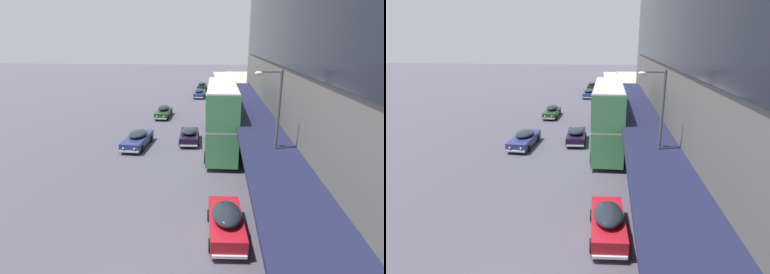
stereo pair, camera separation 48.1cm
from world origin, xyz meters
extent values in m
cube|color=#1A1D3B|center=(6.40, 0.00, 3.53)|extent=(3.20, 72.00, 0.24)
cube|color=#AD362A|center=(3.99, 51.10, 1.75)|extent=(2.97, 10.35, 2.80)
cube|color=black|center=(3.99, 51.10, 2.09)|extent=(2.98, 9.53, 1.23)
cube|color=silver|center=(3.99, 51.10, 3.20)|extent=(2.86, 10.34, 0.12)
cube|color=black|center=(3.80, 56.27, 2.90)|extent=(1.30, 0.11, 0.36)
cylinder|color=black|center=(2.57, 54.54, 0.50)|extent=(0.29, 1.01, 1.00)
cylinder|color=black|center=(5.16, 54.63, 0.50)|extent=(0.29, 1.01, 1.00)
cylinder|color=black|center=(2.81, 47.87, 0.50)|extent=(0.29, 1.01, 1.00)
cylinder|color=black|center=(5.40, 47.97, 0.50)|extent=(0.29, 1.01, 1.00)
cube|color=beige|center=(4.30, 33.70, 1.71)|extent=(2.77, 11.16, 2.72)
cube|color=black|center=(4.30, 33.70, 2.04)|extent=(2.78, 10.27, 1.20)
cube|color=silver|center=(4.30, 33.70, 3.12)|extent=(2.67, 11.16, 0.12)
cube|color=black|center=(4.14, 39.29, 2.82)|extent=(1.22, 0.10, 0.36)
cylinder|color=black|center=(2.97, 37.44, 0.50)|extent=(0.28, 1.01, 1.00)
cylinder|color=black|center=(5.42, 37.51, 0.50)|extent=(0.28, 1.01, 1.00)
cylinder|color=black|center=(3.18, 30.23, 0.50)|extent=(0.28, 1.01, 1.00)
cylinder|color=black|center=(5.63, 30.30, 0.50)|extent=(0.28, 1.01, 1.00)
cylinder|color=black|center=(3.11, 32.84, 0.50)|extent=(0.28, 1.01, 1.00)
cylinder|color=black|center=(5.55, 32.91, 0.50)|extent=(0.28, 1.01, 1.00)
cube|color=#469456|center=(3.82, 17.90, 1.70)|extent=(2.52, 10.34, 2.70)
cube|color=black|center=(3.82, 17.90, 2.02)|extent=(2.56, 9.52, 1.19)
cube|color=silver|center=(3.82, 17.90, 3.10)|extent=(2.42, 10.34, 0.12)
cube|color=#469456|center=(3.82, 17.90, 4.50)|extent=(2.52, 10.34, 2.70)
cube|color=black|center=(3.82, 17.90, 4.82)|extent=(2.56, 9.52, 1.19)
cube|color=silver|center=(3.82, 17.90, 5.89)|extent=(2.42, 10.34, 0.12)
cube|color=black|center=(3.79, 23.11, 5.59)|extent=(1.23, 0.07, 0.36)
cylinder|color=black|center=(2.56, 21.41, 0.50)|extent=(0.26, 1.00, 1.00)
cylinder|color=black|center=(5.03, 21.42, 0.50)|extent=(0.26, 1.00, 1.00)
cylinder|color=black|center=(2.60, 14.69, 0.50)|extent=(0.26, 1.00, 1.00)
cylinder|color=black|center=(5.07, 14.71, 0.50)|extent=(0.26, 1.00, 1.00)
cube|color=#22401F|center=(-3.44, 29.52, 0.57)|extent=(1.68, 4.43, 0.71)
ellipsoid|color=#1E232D|center=(-3.44, 29.74, 1.21)|extent=(1.46, 2.44, 0.62)
cube|color=silver|center=(-3.47, 27.27, 0.37)|extent=(1.53, 0.14, 0.14)
cube|color=silver|center=(-3.41, 31.77, 0.37)|extent=(1.53, 0.14, 0.14)
sphere|color=silver|center=(-3.03, 27.29, 0.62)|extent=(0.18, 0.18, 0.18)
sphere|color=silver|center=(-3.92, 27.30, 0.62)|extent=(0.18, 0.18, 0.18)
cylinder|color=black|center=(-2.65, 28.14, 0.32)|extent=(0.15, 0.64, 0.64)
cylinder|color=black|center=(-4.27, 28.17, 0.32)|extent=(0.15, 0.64, 0.64)
cylinder|color=black|center=(-2.61, 30.87, 0.32)|extent=(0.15, 0.64, 0.64)
cylinder|color=black|center=(-4.23, 30.90, 0.32)|extent=(0.15, 0.64, 0.64)
cube|color=navy|center=(-3.93, 18.16, 0.59)|extent=(2.09, 4.88, 0.73)
ellipsoid|color=#1E232D|center=(-3.92, 18.40, 1.18)|extent=(1.75, 2.72, 0.50)
cube|color=silver|center=(-4.07, 15.72, 0.37)|extent=(1.73, 0.22, 0.14)
cube|color=silver|center=(-3.79, 20.59, 0.37)|extent=(1.73, 0.22, 0.14)
sphere|color=silver|center=(-3.57, 15.72, 0.64)|extent=(0.18, 0.18, 0.18)
sphere|color=silver|center=(-4.57, 15.78, 0.64)|extent=(0.18, 0.18, 0.18)
cylinder|color=black|center=(-3.11, 16.63, 0.32)|extent=(0.18, 0.65, 0.64)
cylinder|color=black|center=(-4.92, 16.73, 0.32)|extent=(0.18, 0.65, 0.64)
cylinder|color=black|center=(-2.94, 19.58, 0.32)|extent=(0.18, 0.65, 0.64)
cylinder|color=black|center=(-4.75, 19.69, 0.32)|extent=(0.18, 0.65, 0.64)
cube|color=#1A321F|center=(0.37, 52.77, 0.63)|extent=(1.67, 4.77, 0.82)
ellipsoid|color=#1E232D|center=(0.37, 52.54, 1.31)|extent=(1.47, 2.62, 0.58)
cube|color=silver|center=(0.37, 55.21, 0.37)|extent=(1.58, 0.12, 0.14)
cube|color=silver|center=(0.37, 50.34, 0.37)|extent=(1.58, 0.12, 0.14)
sphere|color=silver|center=(-0.09, 55.18, 0.68)|extent=(0.18, 0.18, 0.18)
sphere|color=silver|center=(0.83, 55.18, 0.68)|extent=(0.18, 0.18, 0.18)
cylinder|color=black|center=(-0.47, 54.25, 0.32)|extent=(0.14, 0.64, 0.64)
cylinder|color=black|center=(1.20, 54.25, 0.32)|extent=(0.14, 0.64, 0.64)
cylinder|color=black|center=(-0.47, 51.30, 0.32)|extent=(0.14, 0.64, 0.64)
cylinder|color=black|center=(1.20, 51.30, 0.32)|extent=(0.14, 0.64, 0.64)
cube|color=black|center=(0.81, 19.73, 0.60)|extent=(1.93, 4.16, 0.76)
ellipsoid|color=#1E232D|center=(0.82, 19.52, 1.23)|extent=(1.63, 2.32, 0.56)
cube|color=silver|center=(0.70, 21.81, 0.37)|extent=(1.63, 0.21, 0.14)
cube|color=silver|center=(0.92, 17.64, 0.37)|extent=(1.63, 0.21, 0.14)
sphere|color=silver|center=(0.23, 21.76, 0.65)|extent=(0.18, 0.18, 0.18)
sphere|color=silver|center=(1.17, 21.81, 0.65)|extent=(0.18, 0.18, 0.18)
cylinder|color=black|center=(-0.12, 20.94, 0.32)|extent=(0.17, 0.65, 0.64)
cylinder|color=black|center=(1.60, 21.03, 0.32)|extent=(0.17, 0.65, 0.64)
cylinder|color=black|center=(0.02, 18.42, 0.32)|extent=(0.17, 0.65, 0.64)
cylinder|color=black|center=(1.73, 18.51, 0.32)|extent=(0.17, 0.65, 0.64)
cube|color=#B11723|center=(3.98, 5.28, 0.64)|extent=(1.89, 4.21, 0.84)
ellipsoid|color=#1E232D|center=(3.99, 5.08, 1.36)|extent=(1.59, 2.35, 0.65)
cube|color=silver|center=(3.87, 7.40, 0.37)|extent=(1.59, 0.21, 0.14)
cube|color=silver|center=(4.09, 3.17, 0.37)|extent=(1.59, 0.21, 0.14)
sphere|color=silver|center=(3.41, 7.34, 0.69)|extent=(0.18, 0.18, 0.18)
sphere|color=silver|center=(4.32, 7.39, 0.69)|extent=(0.18, 0.18, 0.18)
cylinder|color=black|center=(3.08, 6.52, 0.32)|extent=(0.17, 0.65, 0.64)
cylinder|color=black|center=(4.74, 6.61, 0.32)|extent=(0.17, 0.65, 0.64)
cylinder|color=black|center=(3.22, 3.96, 0.32)|extent=(0.17, 0.65, 0.64)
cylinder|color=black|center=(4.88, 4.05, 0.32)|extent=(0.17, 0.65, 0.64)
cube|color=navy|center=(0.32, 44.28, 0.59)|extent=(1.83, 4.78, 0.74)
ellipsoid|color=#1E232D|center=(0.31, 44.04, 1.22)|extent=(1.57, 2.64, 0.58)
cube|color=silver|center=(0.37, 46.70, 0.37)|extent=(1.64, 0.16, 0.14)
cube|color=silver|center=(0.27, 41.86, 0.37)|extent=(1.64, 0.16, 0.14)
sphere|color=silver|center=(-0.10, 46.68, 0.64)|extent=(0.18, 0.18, 0.18)
sphere|color=silver|center=(0.85, 46.66, 0.64)|extent=(0.18, 0.18, 0.18)
cylinder|color=black|center=(-0.51, 45.77, 0.32)|extent=(0.15, 0.64, 0.64)
cylinder|color=black|center=(1.21, 45.73, 0.32)|extent=(0.15, 0.64, 0.64)
cylinder|color=black|center=(-0.57, 42.83, 0.32)|extent=(0.15, 0.64, 0.64)
cylinder|color=black|center=(1.15, 42.79, 0.32)|extent=(0.15, 0.64, 0.64)
cylinder|color=black|center=(6.40, 6.75, 0.57)|extent=(0.16, 0.16, 0.85)
cylinder|color=black|center=(6.39, 6.59, 0.57)|extent=(0.16, 0.16, 0.85)
cube|color=black|center=(6.40, 6.67, 1.35)|extent=(0.25, 0.41, 0.70)
cylinder|color=black|center=(6.40, 6.93, 1.39)|extent=(0.10, 0.10, 0.63)
cylinder|color=black|center=(6.39, 6.41, 1.39)|extent=(0.10, 0.10, 0.63)
sphere|color=tan|center=(6.40, 6.67, 1.81)|extent=(0.22, 0.22, 0.22)
cylinder|color=black|center=(6.40, 6.67, 1.89)|extent=(0.33, 0.33, 0.02)
cylinder|color=black|center=(6.40, 6.67, 1.95)|extent=(0.21, 0.21, 0.12)
cylinder|color=#4C4C51|center=(6.74, 8.38, 4.09)|extent=(0.16, 0.16, 7.88)
cylinder|color=#4C4C51|center=(6.14, 8.38, 7.93)|extent=(1.20, 0.10, 0.10)
ellipsoid|color=silver|center=(5.54, 8.38, 7.85)|extent=(0.44, 0.28, 0.20)
camera|label=1|loc=(3.35, -7.88, 9.47)|focal=28.00mm
camera|label=2|loc=(3.83, -7.83, 9.47)|focal=28.00mm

